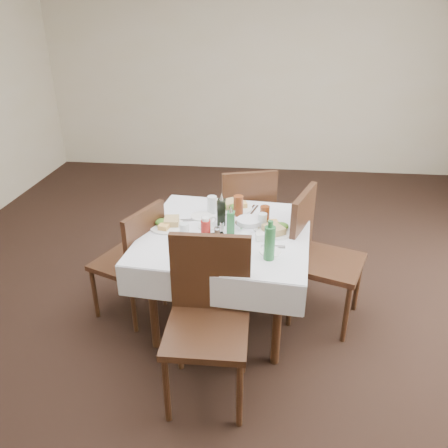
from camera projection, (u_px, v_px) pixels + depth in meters
name	position (u px, v px, depth m)	size (l,w,h in m)	color
ground_plane	(232.00, 306.00, 3.60)	(7.00, 7.00, 0.00)	black
room_shell	(234.00, 93.00, 2.85)	(6.04, 7.04, 2.80)	beige
dining_table	(226.00, 242.00, 3.19)	(1.28, 1.28, 0.76)	black
chair_north	(246.00, 213.00, 3.89)	(0.58, 0.58, 0.99)	black
chair_south	(208.00, 309.00, 2.61)	(0.50, 0.50, 1.03)	black
chair_east	(316.00, 250.00, 3.26)	(0.62, 0.62, 1.03)	black
chair_west	(136.00, 256.00, 3.28)	(0.58, 0.58, 0.94)	black
meal_north	(233.00, 206.00, 3.48)	(0.29, 0.29, 0.06)	white
meal_south	(229.00, 258.00, 2.76)	(0.29, 0.29, 0.06)	white
meal_east	(276.00, 229.00, 3.13)	(0.28, 0.28, 0.06)	white
meal_west	(167.00, 224.00, 3.20)	(0.26, 0.26, 0.06)	white
side_plate_a	(202.00, 216.00, 3.36)	(0.17, 0.17, 0.01)	white
side_plate_b	(270.00, 252.00, 2.87)	(0.14, 0.14, 0.01)	white
water_n	(212.00, 205.00, 3.41)	(0.07, 0.07, 0.14)	silver
water_s	(244.00, 243.00, 2.85)	(0.07, 0.07, 0.13)	silver
water_e	(262.00, 221.00, 3.16)	(0.06, 0.06, 0.12)	silver
water_w	(184.00, 232.00, 3.01)	(0.06, 0.06, 0.12)	silver
iced_tea_a	(238.00, 206.00, 3.36)	(0.08, 0.08, 0.16)	maroon
iced_tea_b	(265.00, 216.00, 3.21)	(0.07, 0.07, 0.15)	maroon
bread_basket	(249.00, 223.00, 3.19)	(0.20, 0.20, 0.07)	silver
oil_cruet_dark	(222.00, 211.00, 3.20)	(0.06, 0.06, 0.25)	black
oil_cruet_green	(231.00, 222.00, 3.06)	(0.05, 0.05, 0.23)	#2C713C
ketchup_bottle	(206.00, 228.00, 3.04)	(0.07, 0.07, 0.15)	maroon
salt_shaker	(222.00, 226.00, 3.14)	(0.03, 0.03, 0.07)	white
pepper_shaker	(217.00, 233.00, 3.03)	(0.04, 0.04, 0.09)	#422F20
coffee_mug	(207.00, 222.00, 3.19)	(0.13, 0.13, 0.09)	white
sunglasses	(213.00, 236.00, 3.04)	(0.16, 0.10, 0.03)	black
green_bottle	(270.00, 242.00, 2.75)	(0.07, 0.07, 0.27)	#2C713C
sugar_caddy	(263.00, 237.00, 3.02)	(0.11, 0.08, 0.05)	white
cutlery_n	(252.00, 210.00, 3.47)	(0.09, 0.20, 0.01)	silver
cutlery_s	(202.00, 258.00, 2.79)	(0.07, 0.20, 0.01)	silver
cutlery_e	(273.00, 247.00, 2.93)	(0.16, 0.05, 0.01)	silver
cutlery_w	(184.00, 221.00, 3.29)	(0.16, 0.08, 0.01)	silver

